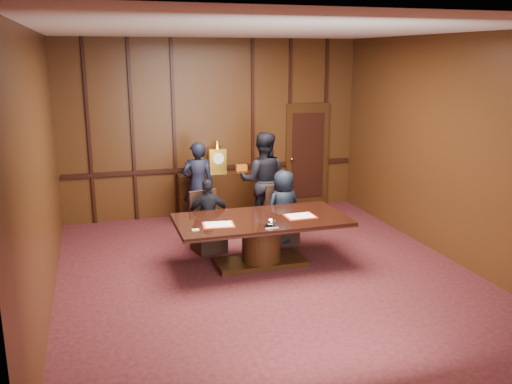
{
  "coord_description": "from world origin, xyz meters",
  "views": [
    {
      "loc": [
        -2.35,
        -7.08,
        3.18
      ],
      "look_at": [
        0.1,
        0.94,
        1.05
      ],
      "focal_mm": 38.0,
      "sensor_mm": 36.0,
      "label": 1
    }
  ],
  "objects_px": {
    "witness_left": "(198,185)",
    "sideboard": "(218,192)",
    "signatory_right": "(284,208)",
    "witness_right": "(263,181)",
    "signatory_left": "(209,216)",
    "conference_table": "(261,233)"
  },
  "relations": [
    {
      "from": "signatory_left",
      "to": "signatory_right",
      "type": "height_order",
      "value": "signatory_right"
    },
    {
      "from": "sideboard",
      "to": "witness_right",
      "type": "distance_m",
      "value": 1.26
    },
    {
      "from": "sideboard",
      "to": "conference_table",
      "type": "relative_size",
      "value": 0.61
    },
    {
      "from": "signatory_left",
      "to": "sideboard",
      "type": "bearing_deg",
      "value": -102.38
    },
    {
      "from": "conference_table",
      "to": "signatory_right",
      "type": "distance_m",
      "value": 1.04
    },
    {
      "from": "witness_left",
      "to": "signatory_left",
      "type": "bearing_deg",
      "value": 91.27
    },
    {
      "from": "signatory_left",
      "to": "signatory_right",
      "type": "relative_size",
      "value": 0.95
    },
    {
      "from": "sideboard",
      "to": "signatory_right",
      "type": "height_order",
      "value": "sideboard"
    },
    {
      "from": "signatory_left",
      "to": "witness_left",
      "type": "bearing_deg",
      "value": -89.4
    },
    {
      "from": "sideboard",
      "to": "witness_left",
      "type": "distance_m",
      "value": 0.84
    },
    {
      "from": "signatory_left",
      "to": "witness_right",
      "type": "relative_size",
      "value": 0.68
    },
    {
      "from": "signatory_left",
      "to": "witness_right",
      "type": "bearing_deg",
      "value": -136.94
    },
    {
      "from": "conference_table",
      "to": "witness_right",
      "type": "bearing_deg",
      "value": 71.55
    },
    {
      "from": "signatory_right",
      "to": "witness_right",
      "type": "relative_size",
      "value": 0.72
    },
    {
      "from": "sideboard",
      "to": "witness_left",
      "type": "height_order",
      "value": "witness_left"
    },
    {
      "from": "signatory_right",
      "to": "witness_right",
      "type": "height_order",
      "value": "witness_right"
    },
    {
      "from": "signatory_left",
      "to": "witness_left",
      "type": "relative_size",
      "value": 0.76
    },
    {
      "from": "conference_table",
      "to": "signatory_left",
      "type": "relative_size",
      "value": 2.13
    },
    {
      "from": "witness_left",
      "to": "sideboard",
      "type": "bearing_deg",
      "value": -125.92
    },
    {
      "from": "conference_table",
      "to": "signatory_left",
      "type": "xyz_separation_m",
      "value": [
        -0.65,
        0.8,
        0.11
      ]
    },
    {
      "from": "sideboard",
      "to": "witness_left",
      "type": "xyz_separation_m",
      "value": [
        -0.51,
        -0.58,
        0.33
      ]
    },
    {
      "from": "signatory_left",
      "to": "witness_right",
      "type": "height_order",
      "value": "witness_right"
    }
  ]
}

